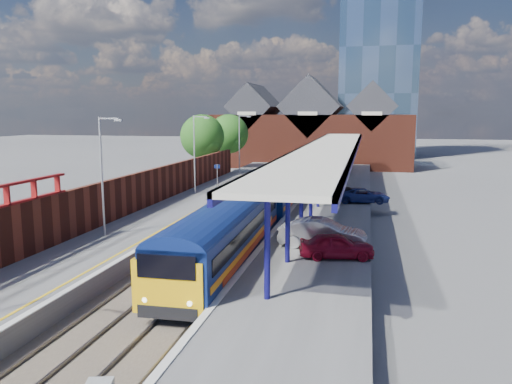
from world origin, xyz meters
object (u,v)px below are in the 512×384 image
train (294,174)px  parked_car_blue (363,195)px  platform_sign (217,173)px  parked_car_red (337,246)px  lamp_post_b (104,169)px  parked_car_dark (348,194)px  lamp_post_c (196,150)px  lamp_post_d (240,140)px  parked_car_silver (322,233)px

train → parked_car_blue: 11.00m
platform_sign → parked_car_red: 23.29m
parked_car_red → parked_car_blue: (1.11, 16.42, -0.04)m
lamp_post_b → parked_car_dark: 20.73m
lamp_post_c → lamp_post_d: (0.00, 16.00, 0.00)m
train → parked_car_blue: size_ratio=15.51×
lamp_post_d → parked_car_silver: 34.49m
parked_car_silver → lamp_post_b: bearing=94.2°
platform_sign → parked_car_dark: size_ratio=0.64×
platform_sign → parked_car_red: bearing=-58.1°
train → parked_car_red: (5.80, -24.95, -0.49)m
platform_sign → parked_car_dark: platform_sign is taller
train → parked_car_red: bearing=-76.9°
lamp_post_c → parked_car_blue: size_ratio=1.65×
lamp_post_d → lamp_post_b: bearing=-90.0°
lamp_post_c → platform_sign: (1.36, 2.00, -2.30)m
train → parked_car_silver: bearing=-78.0°
train → parked_car_blue: (6.92, -8.53, -0.53)m
parked_car_dark → lamp_post_d: bearing=17.1°
lamp_post_c → parked_car_blue: 15.22m
lamp_post_c → parked_car_blue: bearing=-5.2°
lamp_post_c → parked_car_red: bearing=-52.4°
lamp_post_b → lamp_post_c: 16.00m
lamp_post_c → lamp_post_d: same height
train → platform_sign: (-6.49, -5.20, 0.57)m
lamp_post_d → parked_car_dark: lamp_post_d is taller
train → parked_car_silver: size_ratio=14.07×
train → lamp_post_b: bearing=-108.7°
train → lamp_post_b: size_ratio=9.42×
parked_car_red → parked_car_blue: size_ratio=0.88×
parked_car_red → train: bearing=3.0°
lamp_post_c → lamp_post_b: bearing=-90.0°
lamp_post_c → parked_car_blue: (14.77, -1.34, -3.40)m
platform_sign → parked_car_silver: 21.22m
lamp_post_d → platform_sign: lamp_post_d is taller
lamp_post_b → parked_car_blue: size_ratio=1.65×
platform_sign → lamp_post_c: bearing=-124.3°
lamp_post_d → parked_car_blue: size_ratio=1.65×
lamp_post_d → parked_car_red: size_ratio=1.88×
lamp_post_b → parked_car_dark: lamp_post_b is taller
lamp_post_b → lamp_post_d: bearing=90.0°
lamp_post_b → parked_car_red: lamp_post_b is taller
platform_sign → parked_car_silver: platform_sign is taller
lamp_post_b → parked_car_red: 14.17m
lamp_post_c → parked_car_silver: lamp_post_c is taller
platform_sign → parked_car_silver: size_ratio=0.53×
parked_car_dark → train: bearing=13.7°
lamp_post_d → parked_car_blue: (14.77, -17.34, -3.40)m
parked_car_dark → parked_car_blue: parked_car_blue is taller
lamp_post_c → parked_car_blue: lamp_post_c is taller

